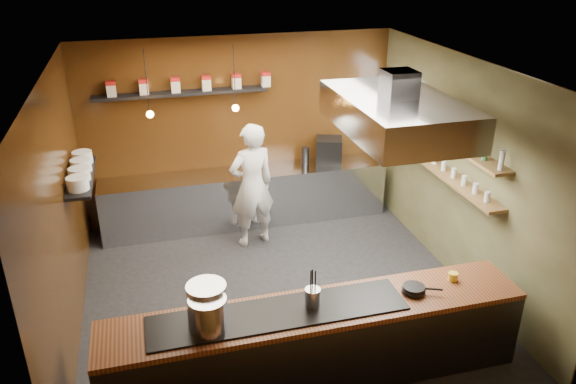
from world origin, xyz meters
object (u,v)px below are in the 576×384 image
object	(u,v)px
espresso_machine	(329,150)
chef	(252,186)
stockpot_large	(207,302)
stockpot_small	(208,314)
extractor_hood	(397,114)

from	to	relation	value
espresso_machine	chef	size ratio (longest dim) A/B	0.22
stockpot_large	chef	bearing A→B (deg)	70.51
stockpot_large	stockpot_small	world-z (taller)	stockpot_large
extractor_hood	espresso_machine	xyz separation A→B (m)	(0.12, 2.62, -1.40)
espresso_machine	chef	xyz separation A→B (m)	(-1.46, -0.76, -0.15)
stockpot_small	extractor_hood	bearing A→B (deg)	27.99
espresso_machine	chef	distance (m)	1.65
stockpot_large	espresso_machine	distance (m)	4.50
stockpot_large	extractor_hood	bearing A→B (deg)	24.92
extractor_hood	stockpot_large	size ratio (longest dim) A/B	5.12
stockpot_small	espresso_machine	world-z (taller)	espresso_machine
espresso_machine	stockpot_large	bearing A→B (deg)	-105.08
extractor_hood	stockpot_large	world-z (taller)	extractor_hood
extractor_hood	espresso_machine	world-z (taller)	extractor_hood
stockpot_small	chef	size ratio (longest dim) A/B	0.19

